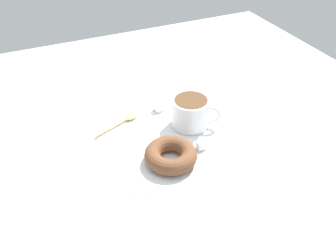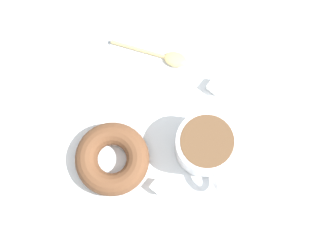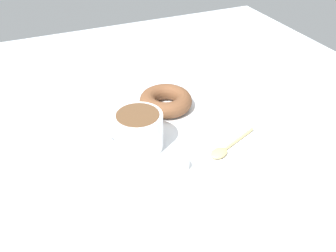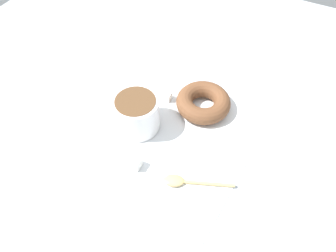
% 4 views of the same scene
% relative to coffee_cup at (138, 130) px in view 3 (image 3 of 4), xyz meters
% --- Properties ---
extents(ground_plane, '(1.20, 1.20, 0.02)m').
position_rel_coffee_cup_xyz_m(ground_plane, '(0.01, -0.04, -0.05)').
color(ground_plane, '#B2BCC6').
extents(napkin, '(0.34, 0.34, 0.00)m').
position_rel_coffee_cup_xyz_m(napkin, '(0.01, -0.06, -0.04)').
color(napkin, white).
rests_on(napkin, ground_plane).
extents(coffee_cup, '(0.09, 0.10, 0.07)m').
position_rel_coffee_cup_xyz_m(coffee_cup, '(0.00, 0.00, 0.00)').
color(coffee_cup, white).
rests_on(coffee_cup, napkin).
extents(donut, '(0.11, 0.11, 0.03)m').
position_rel_coffee_cup_xyz_m(donut, '(0.10, -0.10, -0.02)').
color(donut, brown).
rests_on(donut, napkin).
extents(spoon, '(0.06, 0.12, 0.01)m').
position_rel_coffee_cup_xyz_m(spoon, '(-0.08, -0.13, -0.03)').
color(spoon, '#D8B772').
rests_on(spoon, napkin).
extents(sugar_cube, '(0.02, 0.02, 0.02)m').
position_rel_coffee_cup_xyz_m(sugar_cube, '(-0.08, -0.05, -0.03)').
color(sugar_cube, white).
rests_on(sugar_cube, napkin).
extents(sugar_cube_extra, '(0.02, 0.02, 0.02)m').
position_rel_coffee_cup_xyz_m(sugar_cube_extra, '(0.09, -0.02, -0.03)').
color(sugar_cube_extra, white).
rests_on(sugar_cube_extra, napkin).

